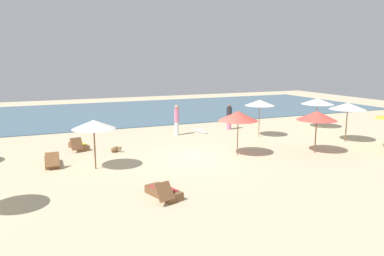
% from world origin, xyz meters
% --- Properties ---
extents(ground_plane, '(60.00, 60.00, 0.00)m').
position_xyz_m(ground_plane, '(0.00, 0.00, 0.00)').
color(ground_plane, beige).
extents(ocean_water, '(48.00, 16.00, 0.06)m').
position_xyz_m(ocean_water, '(0.00, 17.00, 0.03)').
color(ocean_water, '#476B7F').
rests_on(ocean_water, ground_plane).
extents(umbrella_0, '(1.79, 1.79, 2.27)m').
position_xyz_m(umbrella_0, '(5.42, 3.16, 2.09)').
color(umbrella_0, olive).
rests_on(umbrella_0, ground_plane).
extents(umbrella_1, '(1.98, 1.98, 2.14)m').
position_xyz_m(umbrella_1, '(5.85, -1.35, 1.90)').
color(umbrella_1, brown).
rests_on(umbrella_1, ground_plane).
extents(umbrella_2, '(1.85, 1.85, 2.15)m').
position_xyz_m(umbrella_2, '(-4.90, 0.11, 1.96)').
color(umbrella_2, brown).
rests_on(umbrella_2, ground_plane).
extents(umbrella_4, '(1.96, 1.96, 2.21)m').
position_xyz_m(umbrella_4, '(1.93, -0.27, 1.97)').
color(umbrella_4, brown).
rests_on(umbrella_4, ground_plane).
extents(umbrella_7, '(2.20, 2.20, 2.04)m').
position_xyz_m(umbrella_7, '(10.85, 4.26, 1.83)').
color(umbrella_7, brown).
rests_on(umbrella_7, ground_plane).
extents(umbrella_8, '(2.04, 2.04, 2.25)m').
position_xyz_m(umbrella_8, '(9.27, 0.02, 2.05)').
color(umbrella_8, brown).
rests_on(umbrella_8, ground_plane).
extents(lounger_1, '(1.04, 1.77, 0.71)m').
position_xyz_m(lounger_1, '(-3.28, -4.26, 0.18)').
color(lounger_1, brown).
rests_on(lounger_1, ground_plane).
extents(lounger_2, '(0.62, 1.65, 0.74)m').
position_xyz_m(lounger_2, '(-6.62, 1.39, 0.17)').
color(lounger_2, brown).
rests_on(lounger_2, ground_plane).
extents(lounger_3, '(0.98, 1.73, 0.74)m').
position_xyz_m(lounger_3, '(-5.15, 4.11, 0.18)').
color(lounger_3, brown).
rests_on(lounger_3, ground_plane).
extents(person_0, '(0.49, 0.49, 1.72)m').
position_xyz_m(person_0, '(4.90, 5.99, 0.86)').
color(person_0, '#D17299').
rests_on(person_0, ground_plane).
extents(person_1, '(0.43, 0.43, 1.91)m').
position_xyz_m(person_1, '(0.95, 5.57, 0.99)').
color(person_1, white).
rests_on(person_1, ground_plane).
extents(dog, '(0.63, 0.54, 0.30)m').
position_xyz_m(dog, '(-3.48, 2.73, 0.16)').
color(dog, olive).
rests_on(dog, ground_plane).
extents(surfboard, '(0.64, 2.02, 0.07)m').
position_xyz_m(surfboard, '(2.84, 6.23, 0.04)').
color(surfboard, silver).
rests_on(surfboard, ground_plane).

